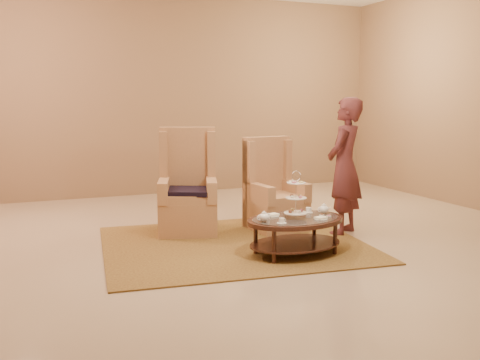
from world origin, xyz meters
name	(u,v)px	position (x,y,z in m)	size (l,w,h in m)	color
ground	(258,250)	(0.00, 0.00, 0.00)	(8.00, 8.00, 0.00)	#BEA88D
ceiling	(258,250)	(0.00, 0.00, 0.00)	(8.00, 8.00, 0.02)	silver
wall_back	(167,95)	(0.00, 4.00, 1.75)	(8.00, 0.04, 3.50)	#89674B
rug	(234,244)	(-0.18, 0.30, 0.01)	(3.19, 2.75, 0.02)	olive
tea_table	(295,225)	(0.29, -0.33, 0.34)	(1.16, 0.84, 0.92)	black
armchair_left	(188,197)	(-0.48, 1.12, 0.45)	(0.90, 0.91, 1.32)	tan
armchair_right	(273,199)	(0.58, 0.84, 0.40)	(0.70, 0.72, 1.19)	tan
person	(344,166)	(1.29, 0.29, 0.85)	(0.74, 0.70, 1.70)	#582528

